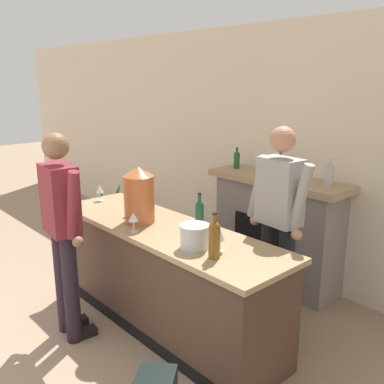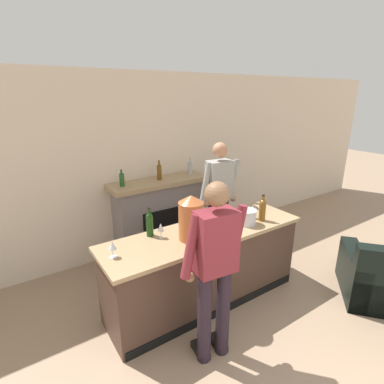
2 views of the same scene
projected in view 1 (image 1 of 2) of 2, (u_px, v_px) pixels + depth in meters
wall_back_panel at (267, 151)px, 4.81m from camera, size 12.00×0.07×2.75m
bar_counter at (165, 277)px, 3.78m from camera, size 2.45×0.72×0.93m
fireplace_stone at (276, 230)px, 4.57m from camera, size 1.54×0.52×1.49m
potted_plant_corner at (111, 211)px, 6.32m from camera, size 0.34×0.39×0.71m
person_customer at (63, 229)px, 3.49m from camera, size 0.66×0.34×1.76m
person_bartender at (278, 223)px, 3.56m from camera, size 0.66×0.33×1.80m
copper_dispenser at (139, 195)px, 3.73m from camera, size 0.27×0.31×0.50m
ice_bucket_steel at (195, 236)px, 3.19m from camera, size 0.23×0.23×0.18m
wine_bottle_merlot_tall at (214, 238)px, 2.99m from camera, size 0.08×0.08×0.33m
wine_bottle_riesling_slim at (146, 193)px, 4.20m from camera, size 0.08×0.08×0.33m
wine_bottle_burgundy_dark at (199, 215)px, 3.50m from camera, size 0.07×0.07×0.34m
wine_glass_back_row at (100, 190)px, 4.42m from camera, size 0.08×0.08×0.17m
wine_glass_front_right at (133, 218)px, 3.52m from camera, size 0.08×0.08×0.17m
wine_glass_mid_counter at (220, 236)px, 3.11m from camera, size 0.07×0.07×0.18m
wine_glass_by_dispenser at (141, 199)px, 4.08m from camera, size 0.07×0.07×0.17m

